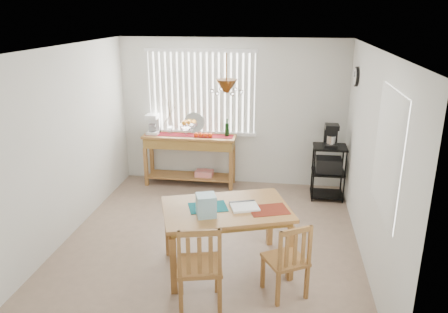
% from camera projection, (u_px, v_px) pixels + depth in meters
% --- Properties ---
extents(ground, '(4.00, 4.50, 0.01)m').
position_uv_depth(ground, '(211.00, 241.00, 6.05)').
color(ground, gray).
extents(room_shell, '(4.20, 4.70, 2.70)m').
position_uv_depth(room_shell, '(210.00, 122.00, 5.53)').
color(room_shell, silver).
rests_on(room_shell, ground).
extents(sideboard, '(1.65, 0.46, 0.93)m').
position_uv_depth(sideboard, '(190.00, 148.00, 7.80)').
color(sideboard, '#9D6A35').
rests_on(sideboard, ground).
extents(sideboard_items, '(1.56, 0.39, 0.71)m').
position_uv_depth(sideboard_items, '(175.00, 127.00, 7.73)').
color(sideboard_items, maroon).
rests_on(sideboard_items, sideboard).
extents(wire_cart, '(0.54, 0.43, 0.92)m').
position_uv_depth(wire_cart, '(328.00, 167.00, 7.26)').
color(wire_cart, black).
rests_on(wire_cart, ground).
extents(cart_items, '(0.22, 0.26, 0.38)m').
position_uv_depth(cart_items, '(331.00, 136.00, 7.10)').
color(cart_items, black).
rests_on(cart_items, wire_cart).
extents(dining_table, '(1.72, 1.39, 0.80)m').
position_uv_depth(dining_table, '(226.00, 215.00, 5.22)').
color(dining_table, '#9D6A35').
rests_on(dining_table, ground).
extents(table_items, '(1.25, 0.60, 0.26)m').
position_uv_depth(table_items, '(216.00, 206.00, 5.02)').
color(table_items, '#125F68').
rests_on(table_items, dining_table).
extents(chair_left, '(0.56, 0.56, 1.01)m').
position_uv_depth(chair_left, '(199.00, 267.00, 4.54)').
color(chair_left, '#9D6A35').
rests_on(chair_left, ground).
extents(chair_right, '(0.57, 0.57, 0.90)m').
position_uv_depth(chair_right, '(287.00, 260.00, 4.75)').
color(chair_right, '#9D6A35').
rests_on(chair_right, ground).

